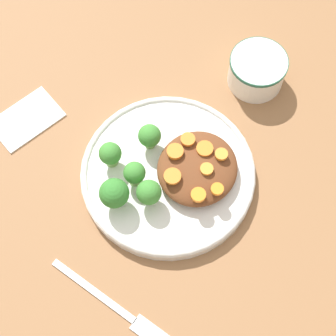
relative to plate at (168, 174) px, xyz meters
name	(u,v)px	position (x,y,z in m)	size (l,w,h in m)	color
ground_plane	(168,177)	(0.00, 0.00, -0.01)	(4.00, 4.00, 0.00)	#8C603D
plate	(168,174)	(0.00, 0.00, 0.00)	(0.26, 0.26, 0.02)	silver
dip_bowl	(257,70)	(0.22, -0.03, 0.02)	(0.09, 0.09, 0.06)	white
stew_mound	(197,168)	(0.02, -0.04, 0.02)	(0.12, 0.12, 0.03)	brown
broccoli_floret_0	(114,194)	(-0.08, 0.04, 0.04)	(0.04, 0.04, 0.06)	#759E51
broccoli_floret_1	(110,154)	(-0.03, 0.08, 0.03)	(0.03, 0.03, 0.05)	#759E51
broccoli_floret_2	(150,136)	(0.03, 0.05, 0.03)	(0.03, 0.03, 0.05)	#7FA85B
broccoli_floret_3	(135,174)	(-0.04, 0.03, 0.03)	(0.03, 0.03, 0.05)	#7FA85B
broccoli_floret_4	(150,193)	(-0.05, 0.00, 0.04)	(0.04, 0.04, 0.05)	#759E51
carrot_slice_0	(172,176)	(-0.02, -0.02, 0.04)	(0.03, 0.03, 0.01)	orange
carrot_slice_1	(188,139)	(0.05, -0.01, 0.04)	(0.02, 0.02, 0.01)	orange
carrot_slice_2	(207,169)	(0.02, -0.05, 0.04)	(0.02, 0.02, 0.00)	orange
carrot_slice_3	(175,151)	(0.02, 0.00, 0.04)	(0.02, 0.02, 0.01)	orange
carrot_slice_4	(216,191)	(0.00, -0.08, 0.04)	(0.02, 0.02, 0.01)	orange
carrot_slice_5	(205,149)	(0.05, -0.03, 0.04)	(0.03, 0.03, 0.00)	orange
carrot_slice_6	(221,154)	(0.05, -0.06, 0.04)	(0.02, 0.02, 0.01)	orange
carrot_slice_7	(198,195)	(-0.02, -0.06, 0.04)	(0.02, 0.02, 0.01)	orange
fork	(123,312)	(-0.21, -0.05, -0.01)	(0.03, 0.21, 0.01)	silver
napkin	(26,119)	(-0.03, 0.25, -0.01)	(0.12, 0.10, 0.01)	white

